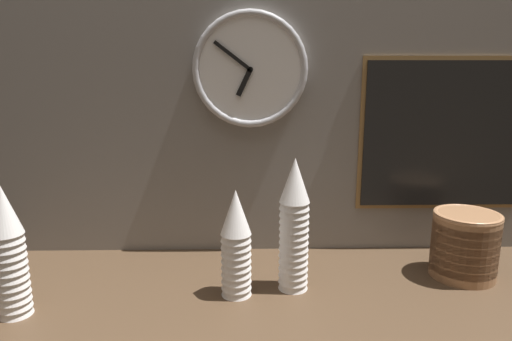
{
  "coord_description": "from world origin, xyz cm",
  "views": [
    {
      "loc": [
        -6.82,
        -103.43,
        53.61
      ],
      "look_at": [
        -4.51,
        4.0,
        29.03
      ],
      "focal_mm": 32.0,
      "sensor_mm": 36.0,
      "label": 1
    }
  ],
  "objects_px": {
    "cup_stack_center_right": "(294,224)",
    "cup_stack_far_left": "(8,252)",
    "cup_stack_center": "(236,243)",
    "wall_clock": "(250,70)",
    "bowl_stack_far_right": "(465,244)",
    "menu_board": "(443,135)"
  },
  "relations": [
    {
      "from": "cup_stack_center",
      "to": "cup_stack_far_left",
      "type": "height_order",
      "value": "cup_stack_far_left"
    },
    {
      "from": "cup_stack_center",
      "to": "wall_clock",
      "type": "relative_size",
      "value": 0.83
    },
    {
      "from": "cup_stack_center_right",
      "to": "bowl_stack_far_right",
      "type": "xyz_separation_m",
      "value": [
        0.45,
        0.06,
        -0.08
      ]
    },
    {
      "from": "bowl_stack_far_right",
      "to": "wall_clock",
      "type": "distance_m",
      "value": 0.73
    },
    {
      "from": "bowl_stack_far_right",
      "to": "cup_stack_center",
      "type": "bearing_deg",
      "value": -171.55
    },
    {
      "from": "bowl_stack_far_right",
      "to": "menu_board",
      "type": "bearing_deg",
      "value": 90.57
    },
    {
      "from": "cup_stack_center",
      "to": "bowl_stack_far_right",
      "type": "bearing_deg",
      "value": 8.45
    },
    {
      "from": "cup_stack_far_left",
      "to": "bowl_stack_far_right",
      "type": "xyz_separation_m",
      "value": [
        1.08,
        0.17,
        -0.06
      ]
    },
    {
      "from": "cup_stack_center_right",
      "to": "bowl_stack_far_right",
      "type": "relative_size",
      "value": 1.91
    },
    {
      "from": "cup_stack_center",
      "to": "cup_stack_far_left",
      "type": "relative_size",
      "value": 0.88
    },
    {
      "from": "cup_stack_center_right",
      "to": "cup_stack_far_left",
      "type": "bearing_deg",
      "value": -169.85
    },
    {
      "from": "cup_stack_center",
      "to": "wall_clock",
      "type": "distance_m",
      "value": 0.48
    },
    {
      "from": "cup_stack_far_left",
      "to": "menu_board",
      "type": "relative_size",
      "value": 0.62
    },
    {
      "from": "bowl_stack_far_right",
      "to": "wall_clock",
      "type": "relative_size",
      "value": 0.55
    },
    {
      "from": "cup_stack_far_left",
      "to": "bowl_stack_far_right",
      "type": "height_order",
      "value": "cup_stack_far_left"
    },
    {
      "from": "cup_stack_center_right",
      "to": "menu_board",
      "type": "xyz_separation_m",
      "value": [
        0.45,
        0.24,
        0.18
      ]
    },
    {
      "from": "cup_stack_center",
      "to": "menu_board",
      "type": "relative_size",
      "value": 0.55
    },
    {
      "from": "cup_stack_center",
      "to": "cup_stack_center_right",
      "type": "xyz_separation_m",
      "value": [
        0.14,
        0.03,
        0.03
      ]
    },
    {
      "from": "cup_stack_center_right",
      "to": "menu_board",
      "type": "bearing_deg",
      "value": 28.23
    },
    {
      "from": "wall_clock",
      "to": "menu_board",
      "type": "relative_size",
      "value": 0.66
    },
    {
      "from": "menu_board",
      "to": "bowl_stack_far_right",
      "type": "bearing_deg",
      "value": -89.43
    },
    {
      "from": "cup_stack_center_right",
      "to": "bowl_stack_far_right",
      "type": "bearing_deg",
      "value": 7.04
    }
  ]
}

